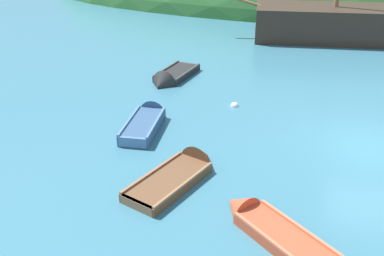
{
  "coord_description": "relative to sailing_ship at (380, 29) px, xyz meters",
  "views": [
    {
      "loc": [
        -2.08,
        -14.25,
        7.17
      ],
      "look_at": [
        -6.26,
        -0.85,
        0.27
      ],
      "focal_mm": 40.46,
      "sensor_mm": 36.0,
      "label": 1
    }
  ],
  "objects": [
    {
      "name": "ground_plane",
      "position": [
        -1.17,
        -15.17,
        -0.8
      ],
      "size": [
        120.0,
        120.0,
        0.0
      ],
      "primitive_type": "plane",
      "color": "teal"
    },
    {
      "name": "sailing_ship",
      "position": [
        0.0,
        0.0,
        0.0
      ],
      "size": [
        18.03,
        6.26,
        12.65
      ],
      "rotation": [
        0.0,
        0.0,
        3.3
      ],
      "color": "#38281E",
      "rests_on": "ground"
    },
    {
      "name": "rowboat_outer_left",
      "position": [
        -3.83,
        -20.72,
        -0.71
      ],
      "size": [
        3.72,
        3.17,
        0.96
      ],
      "rotation": [
        0.0,
        0.0,
        2.49
      ],
      "color": "#C64C2D",
      "rests_on": "ground"
    },
    {
      "name": "rowboat_portside",
      "position": [
        -9.3,
        -15.8,
        -0.66
      ],
      "size": [
        1.49,
        3.44,
        1.04
      ],
      "rotation": [
        0.0,
        0.0,
        1.7
      ],
      "color": "#335175",
      "rests_on": "ground"
    },
    {
      "name": "rowboat_center",
      "position": [
        -10.12,
        -10.76,
        -0.71
      ],
      "size": [
        1.69,
        3.53,
        1.21
      ],
      "rotation": [
        0.0,
        0.0,
        4.58
      ],
      "color": "black",
      "rests_on": "ground"
    },
    {
      "name": "rowboat_far",
      "position": [
        -6.88,
        -18.76,
        -0.72
      ],
      "size": [
        2.24,
        3.75,
        1.18
      ],
      "rotation": [
        0.0,
        0.0,
        1.26
      ],
      "color": "brown",
      "rests_on": "ground"
    },
    {
      "name": "buoy_white",
      "position": [
        -6.5,
        -12.98,
        -0.8
      ],
      "size": [
        0.34,
        0.34,
        0.34
      ],
      "primitive_type": "sphere",
      "color": "white",
      "rests_on": "ground"
    }
  ]
}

